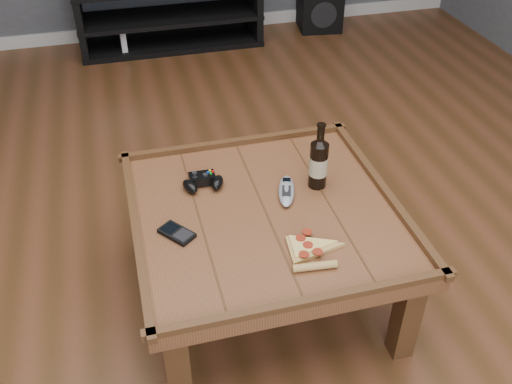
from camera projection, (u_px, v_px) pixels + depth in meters
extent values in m
plane|color=#4B2D15|center=(264.00, 292.00, 2.43)|extent=(6.00, 6.00, 0.00)
cube|color=silver|center=(168.00, 28.00, 4.71)|extent=(5.00, 0.02, 0.10)
cube|color=#5D301A|center=(265.00, 217.00, 2.18)|extent=(1.00, 1.00, 0.06)
cube|color=#412111|center=(177.00, 366.00, 1.91)|extent=(0.08, 0.08, 0.39)
cube|color=#412111|center=(406.00, 316.00, 2.08)|extent=(0.08, 0.08, 0.39)
cube|color=#412111|center=(149.00, 213.00, 2.55)|extent=(0.08, 0.08, 0.39)
cube|color=#412111|center=(326.00, 184.00, 2.72)|extent=(0.08, 0.08, 0.39)
cube|color=#412111|center=(236.00, 142.00, 2.53)|extent=(1.03, 0.03, 0.03)
cube|color=#412111|center=(307.00, 302.00, 1.78)|extent=(1.03, 0.03, 0.03)
cube|color=#412111|center=(383.00, 188.00, 2.25)|extent=(0.03, 1.03, 0.03)
cube|color=#412111|center=(136.00, 230.00, 2.05)|extent=(0.03, 1.03, 0.03)
cube|color=black|center=(170.00, 17.00, 4.41)|extent=(1.40, 0.45, 0.03)
cube|color=black|center=(172.00, 42.00, 4.54)|extent=(1.40, 0.45, 0.04)
cube|color=black|center=(80.00, 22.00, 4.26)|extent=(0.05, 0.44, 0.50)
cube|color=black|center=(253.00, 6.00, 4.54)|extent=(0.05, 0.44, 0.50)
cylinder|color=black|center=(318.00, 165.00, 2.23)|extent=(0.07, 0.07, 0.19)
cone|color=black|center=(320.00, 141.00, 2.16)|extent=(0.07, 0.07, 0.03)
cylinder|color=black|center=(321.00, 133.00, 2.14)|extent=(0.03, 0.03, 0.07)
cylinder|color=black|center=(321.00, 125.00, 2.12)|extent=(0.04, 0.04, 0.01)
cylinder|color=#C8BA90|center=(318.00, 165.00, 2.23)|extent=(0.07, 0.07, 0.08)
cube|color=black|center=(202.00, 178.00, 2.29)|extent=(0.11, 0.07, 0.03)
ellipsoid|color=black|center=(190.00, 186.00, 2.25)|extent=(0.08, 0.10, 0.04)
ellipsoid|color=black|center=(217.00, 182.00, 2.27)|extent=(0.08, 0.10, 0.04)
cylinder|color=black|center=(194.00, 173.00, 2.28)|extent=(0.02, 0.02, 0.01)
cylinder|color=black|center=(205.00, 175.00, 2.27)|extent=(0.02, 0.02, 0.01)
cylinder|color=yellow|center=(210.00, 171.00, 2.29)|extent=(0.01, 0.01, 0.01)
cylinder|color=red|center=(213.00, 172.00, 2.29)|extent=(0.01, 0.01, 0.01)
cylinder|color=#0C33CC|center=(208.00, 172.00, 2.28)|extent=(0.01, 0.01, 0.01)
cylinder|color=#0C9919|center=(211.00, 173.00, 2.28)|extent=(0.01, 0.01, 0.01)
cylinder|color=tan|center=(315.00, 266.00, 1.90)|extent=(0.15, 0.04, 0.03)
cylinder|color=maroon|center=(304.00, 254.00, 1.94)|extent=(0.04, 0.04, 0.00)
cylinder|color=maroon|center=(318.00, 252.00, 1.95)|extent=(0.04, 0.04, 0.00)
cylinder|color=maroon|center=(308.00, 245.00, 1.98)|extent=(0.04, 0.04, 0.00)
cylinder|color=maroon|center=(301.00, 238.00, 2.01)|extent=(0.04, 0.04, 0.00)
cylinder|color=maroon|center=(307.00, 232.00, 2.03)|extent=(0.04, 0.04, 0.00)
cube|color=black|center=(177.00, 233.00, 2.05)|extent=(0.14, 0.15, 0.02)
cube|color=black|center=(170.00, 228.00, 2.06)|extent=(0.07, 0.07, 0.00)
cube|color=black|center=(183.00, 235.00, 2.03)|extent=(0.08, 0.08, 0.00)
ellipsoid|color=gray|center=(286.00, 191.00, 2.24)|extent=(0.12, 0.21, 0.03)
cube|color=black|center=(287.00, 180.00, 2.27)|extent=(0.04, 0.03, 0.00)
cube|color=black|center=(286.00, 191.00, 2.22)|extent=(0.05, 0.08, 0.00)
cube|color=black|center=(320.00, 8.00, 4.74)|extent=(0.38, 0.38, 0.34)
cylinder|color=black|center=(324.00, 15.00, 4.61)|extent=(0.21, 0.04, 0.21)
cube|color=slate|center=(125.00, 53.00, 4.40)|extent=(0.10, 0.17, 0.01)
cube|color=white|center=(123.00, 40.00, 4.34)|extent=(0.05, 0.15, 0.19)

